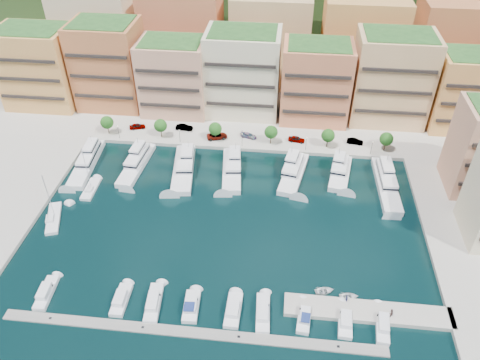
{
  "coord_description": "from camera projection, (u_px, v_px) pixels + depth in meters",
  "views": [
    {
      "loc": [
        11.72,
        -79.29,
        75.55
      ],
      "look_at": [
        1.87,
        9.06,
        6.0
      ],
      "focal_mm": 35.0,
      "sensor_mm": 36.0,
      "label": 1
    }
  ],
  "objects": [
    {
      "name": "ground",
      "position": [
        228.0,
        223.0,
        109.64
      ],
      "size": [
        400.0,
        400.0,
        0.0
      ],
      "primitive_type": "plane",
      "color": "black",
      "rests_on": "ground"
    },
    {
      "name": "north_quay",
      "position": [
        252.0,
        98.0,
        158.17
      ],
      "size": [
        220.0,
        64.0,
        2.0
      ],
      "primitive_type": "cube",
      "color": "#9E998E",
      "rests_on": "ground"
    },
    {
      "name": "hillside",
      "position": [
        262.0,
        44.0,
        195.74
      ],
      "size": [
        240.0,
        40.0,
        58.0
      ],
      "primitive_type": "cube",
      "color": "#1F3B18",
      "rests_on": "ground"
    },
    {
      "name": "south_pontoon",
      "position": [
        190.0,
        333.0,
        86.42
      ],
      "size": [
        72.0,
        2.2,
        0.35
      ],
      "primitive_type": "cube",
      "color": "gray",
      "rests_on": "ground"
    },
    {
      "name": "finger_pier",
      "position": [
        367.0,
        313.0,
        89.8
      ],
      "size": [
        32.0,
        5.0,
        2.0
      ],
      "primitive_type": "cube",
      "color": "#9E998E",
      "rests_on": "ground"
    },
    {
      "name": "apartment_0",
      "position": [
        39.0,
        67.0,
        146.33
      ],
      "size": [
        22.0,
        16.5,
        24.8
      ],
      "color": "#D59C4E",
      "rests_on": "north_quay"
    },
    {
      "name": "apartment_1",
      "position": [
        109.0,
        65.0,
        145.36
      ],
      "size": [
        20.0,
        16.5,
        26.8
      ],
      "color": "#B26A3B",
      "rests_on": "north_quay"
    },
    {
      "name": "apartment_2",
      "position": [
        174.0,
        77.0,
        143.19
      ],
      "size": [
        20.0,
        15.5,
        22.8
      ],
      "color": "tan",
      "rests_on": "north_quay"
    },
    {
      "name": "apartment_3",
      "position": [
        243.0,
        73.0,
        142.0
      ],
      "size": [
        22.0,
        16.5,
        25.8
      ],
      "color": "beige",
      "rests_on": "north_quay"
    },
    {
      "name": "apartment_4",
      "position": [
        316.0,
        82.0,
        139.13
      ],
      "size": [
        20.0,
        15.5,
        23.8
      ],
      "color": "#D97951",
      "rests_on": "north_quay"
    },
    {
      "name": "apartment_5",
      "position": [
        391.0,
        78.0,
        137.85
      ],
      "size": [
        22.0,
        16.5,
        26.8
      ],
      "color": "#EEB17E",
      "rests_on": "north_quay"
    },
    {
      "name": "apartment_6",
      "position": [
        468.0,
        91.0,
        135.6
      ],
      "size": [
        20.0,
        15.5,
        22.8
      ],
      "color": "#D59C4E",
      "rests_on": "north_quay"
    },
    {
      "name": "backblock_0",
      "position": [
        98.0,
        32.0,
        162.5
      ],
      "size": [
        26.0,
        18.0,
        30.0
      ],
      "primitive_type": "cube",
      "color": "beige",
      "rests_on": "north_quay"
    },
    {
      "name": "backblock_1",
      "position": [
        183.0,
        36.0,
        159.88
      ],
      "size": [
        26.0,
        18.0,
        30.0
      ],
      "primitive_type": "cube",
      "color": "#D97951",
      "rests_on": "north_quay"
    },
    {
      "name": "backblock_2",
      "position": [
        271.0,
        39.0,
        157.27
      ],
      "size": [
        26.0,
        18.0,
        30.0
      ],
      "primitive_type": "cube",
      "color": "#EEB17E",
      "rests_on": "north_quay"
    },
    {
      "name": "backblock_3",
      "position": [
        361.0,
        43.0,
        154.65
      ],
      "size": [
        26.0,
        18.0,
        30.0
      ],
      "primitive_type": "cube",
      "color": "#D59C4E",
      "rests_on": "north_quay"
    },
    {
      "name": "backblock_4",
      "position": [
        455.0,
        47.0,
        152.03
      ],
      "size": [
        26.0,
        18.0,
        30.0
      ],
      "primitive_type": "cube",
      "color": "#B26A3B",
      "rests_on": "north_quay"
    },
    {
      "name": "tree_0",
      "position": [
        107.0,
        122.0,
        136.43
      ],
      "size": [
        3.8,
        3.8,
        5.65
      ],
      "color": "#473323",
      "rests_on": "north_quay"
    },
    {
      "name": "tree_1",
      "position": [
        160.0,
        126.0,
        135.03
      ],
      "size": [
        3.8,
        3.8,
        5.65
      ],
      "color": "#473323",
      "rests_on": "north_quay"
    },
    {
      "name": "tree_2",
      "position": [
        215.0,
        129.0,
        133.64
      ],
      "size": [
        3.8,
        3.8,
        5.65
      ],
      "color": "#473323",
      "rests_on": "north_quay"
    },
    {
      "name": "tree_3",
      "position": [
        271.0,
        132.0,
        132.24
      ],
      "size": [
        3.8,
        3.8,
        5.65
      ],
      "color": "#473323",
      "rests_on": "north_quay"
    },
    {
      "name": "tree_4",
      "position": [
        328.0,
        136.0,
        130.84
      ],
      "size": [
        3.8,
        3.8,
        5.65
      ],
      "color": "#473323",
      "rests_on": "north_quay"
    },
    {
      "name": "tree_5",
      "position": [
        386.0,
        139.0,
        129.45
      ],
      "size": [
        3.8,
        3.8,
        5.65
      ],
      "color": "#473323",
      "rests_on": "north_quay"
    },
    {
      "name": "lamppost_0",
      "position": [
        118.0,
        130.0,
        134.84
      ],
      "size": [
        0.3,
        0.3,
        4.2
      ],
      "color": "black",
      "rests_on": "north_quay"
    },
    {
      "name": "lamppost_1",
      "position": [
        179.0,
        134.0,
        133.27
      ],
      "size": [
        0.3,
        0.3,
        4.2
      ],
      "color": "black",
      "rests_on": "north_quay"
    },
    {
      "name": "lamppost_2",
      "position": [
        242.0,
        138.0,
        131.7
      ],
      "size": [
        0.3,
        0.3,
        4.2
      ],
      "color": "black",
      "rests_on": "north_quay"
    },
    {
      "name": "lamppost_3",
      "position": [
        306.0,
        141.0,
        130.13
      ],
      "size": [
        0.3,
        0.3,
        4.2
      ],
      "color": "black",
      "rests_on": "north_quay"
    },
    {
      "name": "lamppost_4",
      "position": [
        372.0,
        145.0,
        128.56
      ],
      "size": [
        0.3,
        0.3,
        4.2
      ],
      "color": "black",
      "rests_on": "north_quay"
    },
    {
      "name": "yacht_0",
      "position": [
        87.0,
        160.0,
        127.5
      ],
      "size": [
        5.89,
        21.71,
        7.3
      ],
      "color": "white",
      "rests_on": "ground"
    },
    {
      "name": "yacht_1",
      "position": [
        137.0,
        162.0,
        126.99
      ],
      "size": [
        5.89,
        19.91,
        7.3
      ],
      "color": "white",
      "rests_on": "ground"
    },
    {
      "name": "yacht_2",
      "position": [
        184.0,
        166.0,
        125.44
      ],
      "size": [
        7.74,
        21.17,
        7.3
      ],
      "color": "white",
      "rests_on": "ground"
    },
    {
      "name": "yacht_3",
      "position": [
        232.0,
        167.0,
        124.98
      ],
      "size": [
        6.82,
        19.22,
        7.3
      ],
      "color": "white",
      "rests_on": "ground"
    },
    {
      "name": "yacht_4",
      "position": [
        294.0,
        171.0,
        123.78
      ],
      "size": [
        8.19,
        18.86,
        7.3
      ],
      "color": "white",
      "rests_on": "ground"
    },
    {
      "name": "yacht_5",
      "position": [
        340.0,
        171.0,
        123.79
      ],
      "size": [
        7.11,
        15.72,
        7.3
      ],
      "color": "white",
      "rests_on": "ground"
    },
    {
      "name": "yacht_6",
      "position": [
        386.0,
        181.0,
        120.18
      ],
      "size": [
        5.2,
        22.53,
        7.3
      ],
      "color": "white",
      "rests_on": "ground"
    },
    {
      "name": "cruiser_0",
      "position": [
        46.0,
        293.0,
        92.95
      ],
      "size": [
        3.05,
        8.42,
        2.55
      ],
      "color": "white",
      "rests_on": "ground"
    },
    {
      "name": "cruiser_2",
      "position": [
        121.0,
        300.0,
        91.62
      ],
      "size": [
        2.73,
        7.67,
        2.55
      ],
      "color": "white",
      "rests_on": "ground"
    },
    {
      "name": "cruiser_3",
      "position": [
        154.0,
        303.0,
        91.03
      ],
      "size": [
        3.44,
        9.36,
        2.55
      ],
      "color": "white",
      "rests_on": "ground"
    },
    {
      "name": "cruiser_4",
      "position": [
        191.0,
        307.0,
        90.37
      ],
      "size": [
        3.29,
        7.52,
        2.66
      ],
      "color": "white",
      "rests_on": "ground"
    },
    {
      "name": "cruiser_5",
      "position": [
        233.0,
        310.0,
        89.68
      ],
      "size": [
        2.96,
        7.99,
        2.55
      ],
      "color": "white",
      "rests_on": "ground"
    },
    {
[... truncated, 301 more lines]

